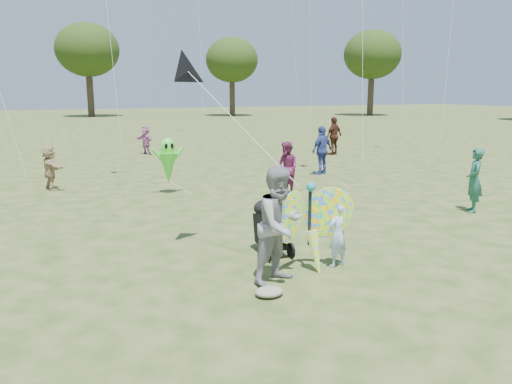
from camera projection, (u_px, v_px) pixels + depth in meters
ground at (299, 265)px, 9.18m from camera, size 160.00×160.00×0.00m
child_girl at (338, 235)px, 8.99m from camera, size 0.49×0.38×1.19m
adult_man at (280, 225)px, 8.19m from camera, size 1.15×1.03×1.96m
grey_bag at (269, 292)px, 7.77m from camera, size 0.45×0.37×0.14m
crowd_c at (322, 150)px, 18.82m from camera, size 1.16×0.80×1.83m
crowd_d at (50, 168)px, 15.92m from camera, size 0.79×1.39×1.42m
crowd_e at (287, 168)px, 15.18m from camera, size 0.69×0.85×1.63m
crowd_f at (474, 180)px, 12.99m from camera, size 0.70×0.73×1.69m
crowd_h at (334, 136)px, 24.42m from camera, size 1.18×0.82×1.86m
crowd_j at (146, 140)px, 24.73m from camera, size 0.92×1.37×1.42m
jogging_stroller at (271, 223)px, 9.67m from camera, size 0.54×1.07×1.09m
butterfly_kite at (312, 226)px, 8.73m from camera, size 1.74×0.75×1.79m
delta_kite_rig at (188, 72)px, 9.17m from camera, size 1.75×2.29×2.33m
alien_kite at (168, 163)px, 15.23m from camera, size 1.12×0.69×1.74m
tree_line at (116, 52)px, 49.58m from camera, size 91.78×33.60×10.79m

